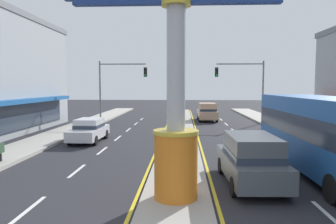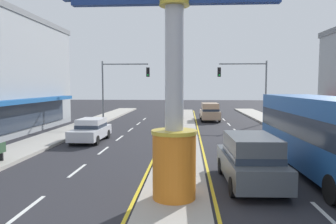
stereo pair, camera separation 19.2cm
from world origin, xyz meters
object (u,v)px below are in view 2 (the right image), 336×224
(traffic_light_right_side, at_px, (248,81))
(bus_kerb_right, at_px, (329,133))
(suv_far_right_lane, at_px, (250,159))
(suv_mid_left_lane, at_px, (210,112))
(district_sign, at_px, (174,81))
(sedan_near_left_lane, at_px, (91,130))
(traffic_light_left_side, at_px, (120,81))

(traffic_light_right_side, height_order, bus_kerb_right, traffic_light_right_side)
(suv_far_right_lane, xyz_separation_m, suv_mid_left_lane, (-0.00, 22.14, 0.00))
(traffic_light_right_side, height_order, suv_mid_left_lane, traffic_light_right_side)
(district_sign, xyz_separation_m, bus_kerb_right, (6.09, 3.02, -2.02))
(suv_far_right_lane, height_order, bus_kerb_right, bus_kerb_right)
(bus_kerb_right, bearing_deg, district_sign, -153.60)
(suv_mid_left_lane, bearing_deg, bus_kerb_right, -81.11)
(suv_mid_left_lane, bearing_deg, sedan_near_left_lane, -124.00)
(suv_far_right_lane, xyz_separation_m, bus_kerb_right, (3.30, 1.04, 0.88))
(sedan_near_left_lane, xyz_separation_m, suv_mid_left_lane, (8.88, 13.17, 0.20))
(suv_far_right_lane, bearing_deg, traffic_light_right_side, 79.88)
(sedan_near_left_lane, bearing_deg, suv_mid_left_lane, 56.00)
(bus_kerb_right, bearing_deg, sedan_near_left_lane, 146.93)
(traffic_light_left_side, distance_m, suv_mid_left_lane, 10.02)
(sedan_near_left_lane, bearing_deg, traffic_light_left_side, 91.52)
(suv_mid_left_lane, xyz_separation_m, bus_kerb_right, (3.30, -21.10, 0.88))
(district_sign, distance_m, traffic_light_right_side, 22.97)
(district_sign, distance_m, sedan_near_left_lane, 12.91)
(district_sign, bearing_deg, suv_mid_left_lane, 83.40)
(traffic_light_right_side, relative_size, suv_mid_left_lane, 1.34)
(district_sign, xyz_separation_m, traffic_light_left_side, (-6.38, 21.71, 0.35))
(sedan_near_left_lane, distance_m, bus_kerb_right, 14.57)
(traffic_light_right_side, distance_m, suv_mid_left_lane, 5.27)
(bus_kerb_right, bearing_deg, traffic_light_right_side, 89.14)
(suv_mid_left_lane, distance_m, bus_kerb_right, 21.37)
(sedan_near_left_lane, height_order, suv_mid_left_lane, suv_mid_left_lane)
(district_sign, height_order, sedan_near_left_lane, district_sign)
(traffic_light_left_side, distance_m, sedan_near_left_lane, 11.31)
(suv_far_right_lane, distance_m, suv_mid_left_lane, 22.14)
(traffic_light_left_side, xyz_separation_m, traffic_light_right_side, (12.75, 0.35, 0.00))
(sedan_near_left_lane, bearing_deg, traffic_light_right_side, 41.71)
(district_sign, distance_m, bus_kerb_right, 7.09)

